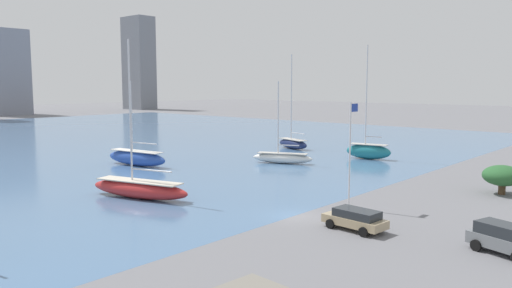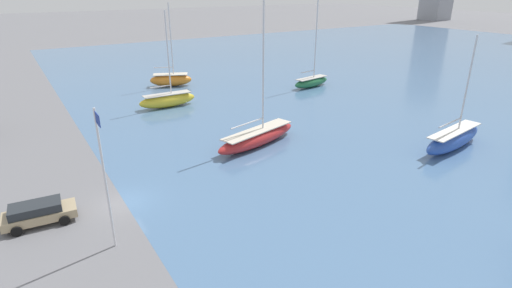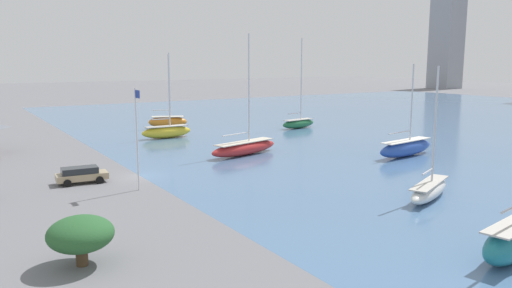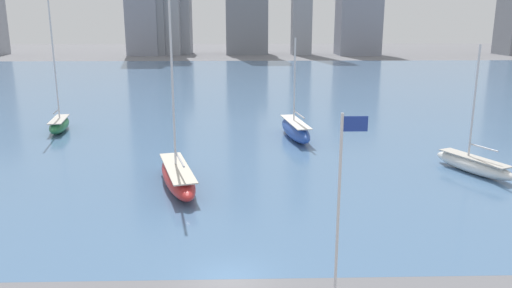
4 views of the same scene
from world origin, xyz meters
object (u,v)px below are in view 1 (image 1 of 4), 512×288
(flag_pole, at_px, (350,150))
(sailboat_red, at_px, (139,188))
(sailboat_white, at_px, (282,157))
(sailboat_blue, at_px, (137,158))
(sailboat_navy, at_px, (293,143))
(sailboat_teal, at_px, (368,151))
(parked_suv_gray, at_px, (506,238))
(parked_wagon_tan, at_px, (355,219))

(flag_pole, bearing_deg, sailboat_red, 120.06)
(sailboat_white, relative_size, sailboat_blue, 0.99)
(sailboat_blue, bearing_deg, flag_pole, -100.82)
(sailboat_navy, relative_size, sailboat_teal, 0.96)
(parked_suv_gray, bearing_deg, sailboat_teal, 57.66)
(sailboat_navy, height_order, sailboat_teal, sailboat_teal)
(sailboat_red, bearing_deg, sailboat_blue, 40.19)
(sailboat_white, xyz_separation_m, sailboat_navy, (13.76, 8.61, 0.17))
(flag_pole, relative_size, sailboat_blue, 0.82)
(parked_wagon_tan, bearing_deg, sailboat_blue, 84.08)
(sailboat_navy, xyz_separation_m, parked_wagon_tan, (-35.25, -32.52, -0.14))
(sailboat_navy, distance_m, parked_suv_gray, 54.18)
(sailboat_white, distance_m, sailboat_navy, 16.23)
(sailboat_white, height_order, sailboat_red, sailboat_red)
(sailboat_blue, distance_m, parked_suv_gray, 47.61)
(flag_pole, height_order, sailboat_teal, sailboat_teal)
(parked_wagon_tan, relative_size, parked_suv_gray, 1.01)
(sailboat_white, bearing_deg, parked_wagon_tan, -155.51)
(sailboat_red, distance_m, parked_wagon_tan, 21.31)
(parked_wagon_tan, bearing_deg, flag_pole, 39.40)
(parked_wagon_tan, bearing_deg, sailboat_teal, 32.04)
(sailboat_white, xyz_separation_m, sailboat_teal, (11.49, -6.90, 0.42))
(sailboat_navy, bearing_deg, sailboat_red, -147.38)
(sailboat_navy, height_order, sailboat_red, sailboat_navy)
(sailboat_blue, distance_m, parked_wagon_tan, 38.02)
(sailboat_blue, bearing_deg, sailboat_white, -51.20)
(sailboat_red, bearing_deg, sailboat_white, -8.55)
(sailboat_white, height_order, sailboat_teal, sailboat_teal)
(flag_pole, xyz_separation_m, sailboat_navy, (29.71, 28.69, -4.10))
(sailboat_blue, relative_size, sailboat_red, 0.76)
(parked_suv_gray, bearing_deg, parked_wagon_tan, 116.08)
(sailboat_teal, bearing_deg, parked_wagon_tan, -163.32)
(sailboat_teal, bearing_deg, sailboat_red, 163.49)
(sailboat_red, bearing_deg, parked_suv_gray, -94.44)
(flag_pole, bearing_deg, sailboat_teal, 25.68)
(sailboat_red, relative_size, parked_suv_gray, 3.09)
(sailboat_teal, bearing_deg, sailboat_navy, 71.02)
(sailboat_navy, distance_m, sailboat_red, 41.25)
(sailboat_white, bearing_deg, flag_pole, -152.02)
(sailboat_navy, bearing_deg, sailboat_white, -131.77)
(sailboat_white, relative_size, parked_wagon_tan, 2.30)
(sailboat_navy, xyz_separation_m, parked_suv_gray, (-33.66, -42.46, 0.05))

